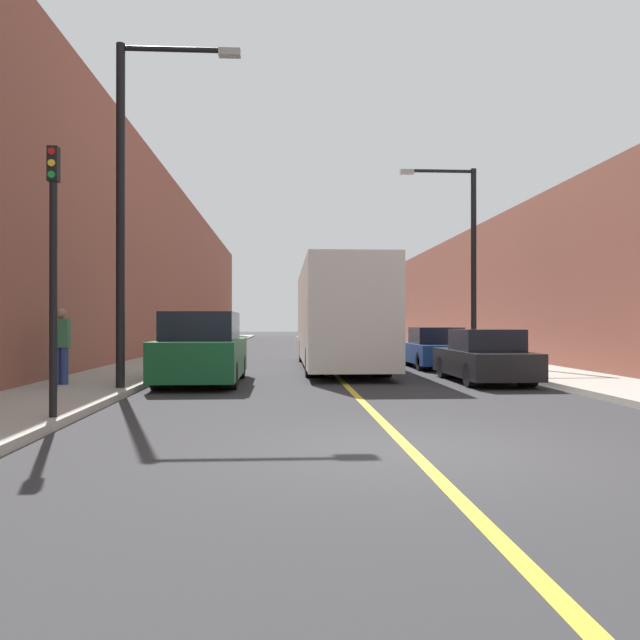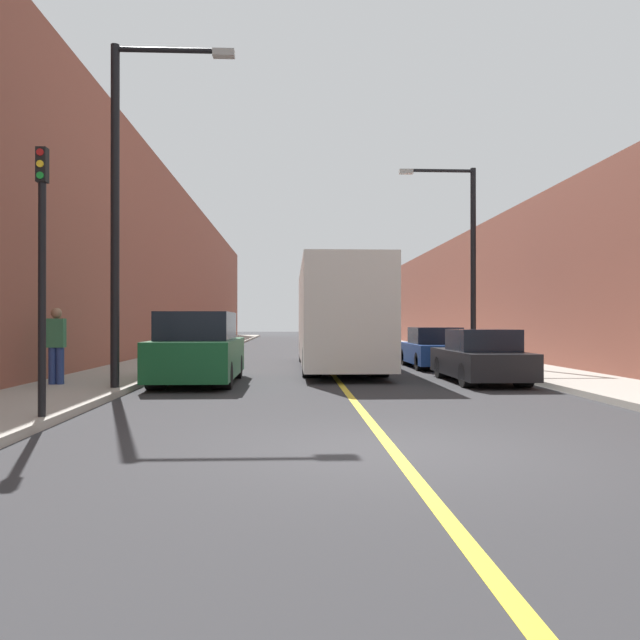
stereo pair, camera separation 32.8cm
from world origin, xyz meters
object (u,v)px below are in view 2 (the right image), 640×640
at_px(car_right_near, 481,358).
at_px(pedestrian, 56,345).
at_px(bus, 337,315).
at_px(parked_suv_left, 198,351).
at_px(car_right_mid, 434,350).
at_px(street_lamp_left, 126,191).
at_px(street_lamp_right, 466,250).
at_px(traffic_light, 42,270).

height_order(car_right_near, pedestrian, pedestrian).
relative_size(bus, parked_suv_left, 2.42).
bearing_deg(car_right_mid, car_right_near, -89.54).
distance_m(parked_suv_left, pedestrian, 3.48).
bearing_deg(car_right_near, street_lamp_left, -166.15).
distance_m(car_right_mid, street_lamp_left, 12.30).
height_order(car_right_near, street_lamp_right, street_lamp_right).
xyz_separation_m(car_right_near, street_lamp_right, (1.23, 5.76, 3.59)).
height_order(bus, parked_suv_left, bus).
bearing_deg(car_right_near, pedestrian, -172.68).
relative_size(car_right_mid, traffic_light, 1.01).
bearing_deg(street_lamp_right, car_right_mid, -163.83).
xyz_separation_m(car_right_mid, pedestrian, (-10.70, -6.77, 0.43)).
xyz_separation_m(bus, traffic_light, (-5.52, -12.00, 0.57)).
height_order(car_right_near, car_right_mid, car_right_mid).
height_order(car_right_mid, street_lamp_right, street_lamp_right).
bearing_deg(bus, pedestrian, -136.83).
height_order(bus, street_lamp_left, street_lamp_left).
relative_size(parked_suv_left, car_right_mid, 1.13).
relative_size(bus, car_right_near, 2.74).
relative_size(car_right_near, street_lamp_right, 0.60).
distance_m(bus, traffic_light, 13.22).
bearing_deg(car_right_mid, pedestrian, -147.68).
relative_size(bus, traffic_light, 2.76).
bearing_deg(parked_suv_left, street_lamp_left, -120.67).
bearing_deg(street_lamp_left, street_lamp_right, 38.17).
distance_m(parked_suv_left, car_right_mid, 9.24).
distance_m(street_lamp_left, traffic_light, 4.91).
xyz_separation_m(bus, street_lamp_right, (4.74, 0.35, 2.37)).
xyz_separation_m(street_lamp_left, street_lamp_right, (10.11, 7.95, -0.38)).
xyz_separation_m(parked_suv_left, car_right_near, (7.57, -0.02, -0.22)).
bearing_deg(bus, street_lamp_right, 4.27).
xyz_separation_m(street_lamp_right, traffic_light, (-10.26, -12.35, -1.79)).
height_order(car_right_near, traffic_light, traffic_light).
xyz_separation_m(bus, car_right_near, (3.51, -5.40, -1.22)).
relative_size(parked_suv_left, car_right_near, 1.13).
relative_size(street_lamp_right, traffic_light, 1.67).
bearing_deg(traffic_light, parked_suv_left, 77.56).
bearing_deg(bus, parked_suv_left, -127.02).
height_order(parked_suv_left, street_lamp_left, street_lamp_left).
bearing_deg(car_right_near, parked_suv_left, 179.82).
xyz_separation_m(parked_suv_left, car_right_mid, (7.53, 5.36, -0.22)).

